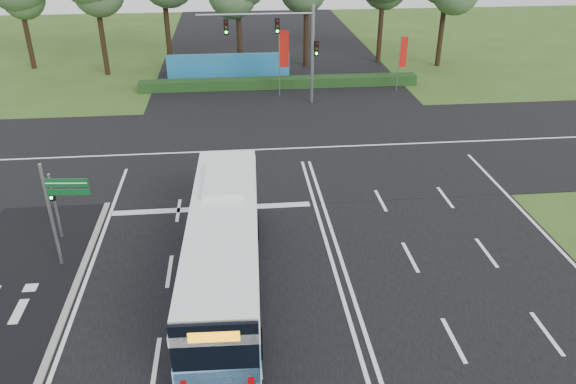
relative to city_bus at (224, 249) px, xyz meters
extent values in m
plane|color=#31521B|center=(4.32, 1.17, -1.74)|extent=(120.00, 120.00, 0.00)
cube|color=black|center=(4.32, 1.17, -1.72)|extent=(20.00, 120.00, 0.04)
cube|color=black|center=(4.32, 13.17, -1.71)|extent=(120.00, 14.00, 0.05)
cube|color=gray|center=(-5.78, -1.83, -1.68)|extent=(0.25, 18.00, 0.12)
cube|color=#6EBDFF|center=(0.00, 0.01, -0.67)|extent=(2.95, 12.10, 1.10)
cube|color=black|center=(0.00, 0.01, -1.17)|extent=(2.93, 12.03, 0.30)
cube|color=black|center=(0.00, 0.01, 0.34)|extent=(2.85, 11.91, 0.95)
cube|color=white|center=(0.00, 0.01, 0.94)|extent=(2.95, 12.10, 0.35)
cube|color=white|center=(0.00, 0.01, 1.29)|extent=(2.89, 11.61, 0.35)
cube|color=white|center=(0.09, 2.51, 1.59)|extent=(1.71, 3.06, 0.25)
cube|color=black|center=(-0.22, -5.93, 0.39)|extent=(2.43, 0.21, 2.20)
cube|color=orange|center=(-0.23, -5.97, 1.09)|extent=(1.40, 0.11, 0.35)
cylinder|color=black|center=(-1.04, 3.46, -1.22)|extent=(0.32, 1.05, 1.04)
cylinder|color=black|center=(1.30, 3.37, -1.22)|extent=(0.32, 1.05, 1.04)
cylinder|color=black|center=(-1.31, -3.74, -1.22)|extent=(0.32, 1.05, 1.04)
cylinder|color=black|center=(1.03, -3.83, -1.22)|extent=(0.32, 1.05, 1.04)
cylinder|color=gray|center=(-7.23, 4.30, -0.18)|extent=(0.12, 0.12, 3.11)
cube|color=black|center=(-7.23, 4.12, 0.39)|extent=(0.28, 0.21, 0.36)
sphere|color=#19F233|center=(-7.23, 4.02, 0.39)|extent=(0.12, 0.12, 0.12)
cylinder|color=gray|center=(-6.72, 2.17, 0.52)|extent=(0.14, 0.14, 4.51)
cube|color=#0C471F|center=(-5.87, 2.10, 1.99)|extent=(1.69, 0.21, 0.34)
cube|color=#0C471F|center=(-5.87, 2.10, 1.59)|extent=(1.69, 0.21, 0.25)
cube|color=white|center=(-5.87, 2.06, 1.99)|extent=(1.57, 0.15, 0.05)
cylinder|color=gray|center=(4.10, 23.43, 0.80)|extent=(0.08, 0.08, 5.07)
cube|color=#A6160E|center=(4.47, 23.38, 1.87)|extent=(0.68, 0.12, 2.71)
cylinder|color=gray|center=(13.31, 23.82, 0.41)|extent=(0.07, 0.07, 4.28)
cube|color=#A6160E|center=(13.62, 23.88, 1.31)|extent=(0.57, 0.14, 2.29)
cylinder|color=gray|center=(6.32, 21.67, 1.76)|extent=(0.24, 0.24, 7.00)
cylinder|color=gray|center=(2.32, 21.67, 4.66)|extent=(8.00, 0.16, 0.16)
cube|color=black|center=(3.82, 21.67, 3.86)|extent=(0.32, 0.28, 1.05)
cube|color=black|center=(0.32, 21.67, 3.86)|extent=(0.32, 0.28, 1.05)
cube|color=black|center=(6.57, 21.67, 2.26)|extent=(0.32, 0.28, 1.05)
cube|color=#163312|center=(4.32, 25.67, -1.34)|extent=(22.00, 1.20, 0.80)
cube|color=#1D6C9D|center=(0.32, 28.17, -0.64)|extent=(10.00, 0.30, 2.20)
cylinder|color=black|center=(-16.94, 33.76, 1.74)|extent=(0.44, 0.44, 6.96)
cylinder|color=black|center=(-10.04, 31.05, 2.25)|extent=(0.44, 0.44, 7.98)
cylinder|color=black|center=(-4.73, 31.92, 2.69)|extent=(0.44, 0.44, 8.86)
cylinder|color=black|center=(1.34, 30.65, 2.10)|extent=(0.44, 0.44, 7.68)
cylinder|color=black|center=(7.21, 32.04, 2.13)|extent=(0.44, 0.44, 7.73)
cylinder|color=black|center=(14.01, 32.59, 2.09)|extent=(0.44, 0.44, 7.66)
cylinder|color=black|center=(19.06, 30.96, 2.08)|extent=(0.44, 0.44, 7.63)
camera|label=1|loc=(0.59, -17.68, 11.48)|focal=35.00mm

